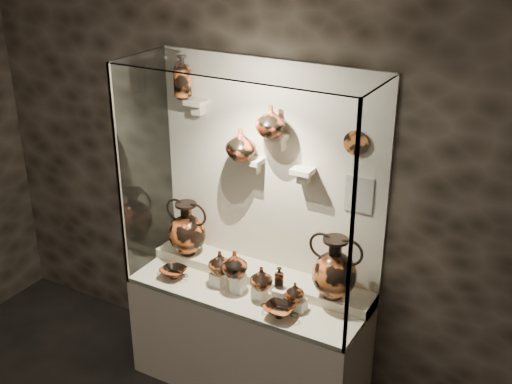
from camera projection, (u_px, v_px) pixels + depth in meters
wall_back at (271, 173)px, 4.44m from camera, size 5.00×0.02×3.20m
plinth at (249, 340)px, 4.67m from camera, size 1.70×0.60×0.80m
front_tier at (248, 291)px, 4.50m from camera, size 1.68×0.58×0.03m
rear_tier at (260, 276)px, 4.63m from camera, size 1.70×0.25×0.10m
back_panel at (271, 173)px, 4.44m from camera, size 1.70×0.03×1.60m
glass_front at (224, 206)px, 3.95m from camera, size 1.70×0.01×1.60m
glass_left at (145, 166)px, 4.57m from camera, size 0.01×0.60×1.60m
glass_right at (371, 217)px, 3.81m from camera, size 0.01×0.60×1.60m
glass_top at (247, 68)px, 3.87m from camera, size 1.70×0.60×0.01m
frame_post_left at (119, 180)px, 4.34m from camera, size 0.02×0.02×1.60m
frame_post_right at (351, 237)px, 3.58m from camera, size 0.02×0.02×1.60m
pedestal_a at (218, 279)px, 4.54m from camera, size 0.09×0.09×0.10m
pedestal_b at (238, 283)px, 4.46m from camera, size 0.09×0.09×0.13m
pedestal_c at (260, 292)px, 4.39m from camera, size 0.09×0.09×0.09m
pedestal_d at (281, 297)px, 4.31m from camera, size 0.09×0.09×0.12m
pedestal_e at (299, 305)px, 4.25m from camera, size 0.09×0.09×0.08m
bracket_ul at (196, 102)px, 4.45m from camera, size 0.14×0.12×0.04m
bracket_ca at (253, 161)px, 4.38m from camera, size 0.14×0.12×0.04m
bracket_cb at (279, 138)px, 4.21m from camera, size 0.10×0.12×0.04m
bracket_cc at (303, 171)px, 4.21m from camera, size 0.14×0.12×0.04m
amphora_left at (187, 228)px, 4.75m from camera, size 0.44×0.44×0.42m
amphora_right at (334, 268)px, 4.21m from camera, size 0.45×0.45×0.44m
jug_a at (220, 262)px, 4.48m from camera, size 0.21×0.21×0.17m
jug_b at (235, 263)px, 4.39m from camera, size 0.21×0.21×0.19m
jug_c at (262, 278)px, 4.31m from camera, size 0.18×0.18×0.16m
jug_e at (295, 291)px, 4.21m from camera, size 0.15×0.15×0.13m
lekythos_small at (279, 276)px, 4.27m from camera, size 0.09×0.09×0.17m
kylix_left at (174, 272)px, 4.63m from camera, size 0.30×0.28×0.09m
kylix_right at (280, 310)px, 4.18m from camera, size 0.27×0.23×0.10m
lekythos_tall at (182, 75)px, 4.40m from camera, size 0.15×0.15×0.34m
ovoid_vase_a at (241, 144)px, 4.32m from camera, size 0.27×0.27×0.22m
ovoid_vase_b at (271, 121)px, 4.14m from camera, size 0.21×0.21×0.21m
wall_plate at (356, 143)px, 4.00m from camera, size 0.16×0.02×0.16m
info_placard at (359, 195)px, 4.13m from camera, size 0.19×0.01×0.25m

